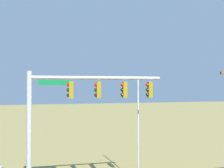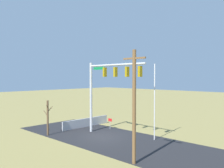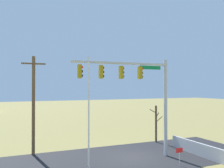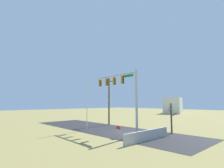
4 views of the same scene
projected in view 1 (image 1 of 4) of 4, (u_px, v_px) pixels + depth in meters
The scene contains 2 objects.
signal_mast at pixel (73, 108), 13.32m from camera, with size 7.74×0.63×7.60m.
flagpole at pixel (138, 130), 16.35m from camera, with size 0.10×0.10×7.33m, color silver.
Camera 1 is at (1.09, 12.90, 6.73)m, focal length 37.48 mm.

